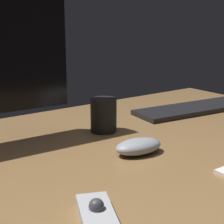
% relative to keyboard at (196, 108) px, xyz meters
% --- Properties ---
extents(desk, '(1.40, 0.84, 0.02)m').
position_rel_keyboard_xyz_m(desk, '(-0.41, -0.13, -0.02)').
color(desk, olive).
rests_on(desk, ground).
extents(keyboard, '(0.45, 0.17, 0.02)m').
position_rel_keyboard_xyz_m(keyboard, '(0.00, 0.00, 0.00)').
color(keyboard, black).
rests_on(keyboard, desk).
extents(computer_mouse, '(0.12, 0.08, 0.04)m').
position_rel_keyboard_xyz_m(computer_mouse, '(-0.41, -0.19, 0.01)').
color(computer_mouse, '#999EA5').
rests_on(computer_mouse, desk).
extents(media_remote, '(0.11, 0.17, 0.04)m').
position_rel_keyboard_xyz_m(media_remote, '(-0.66, -0.39, 0.00)').
color(media_remote, '#B7B7BC').
rests_on(media_remote, desk).
extents(coffee_mug, '(0.07, 0.07, 0.09)m').
position_rel_keyboard_xyz_m(coffee_mug, '(-0.38, -0.00, 0.04)').
color(coffee_mug, black).
rests_on(coffee_mug, desk).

